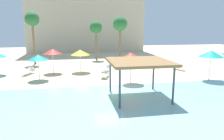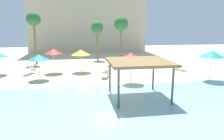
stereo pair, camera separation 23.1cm
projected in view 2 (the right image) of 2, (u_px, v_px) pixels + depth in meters
The scene contains 16 objects.
ground_plane at pixel (109, 91), 16.84m from camera, with size 80.00×80.00×0.00m, color beige.
lagoon_water at pixel (123, 118), 11.76m from camera, with size 44.00×13.50×0.04m, color #8CC6CC.
shade_pavilion at pixel (139, 63), 14.63m from camera, with size 4.27×4.27×2.76m.
beach_umbrella_teal_1 at pixel (212, 54), 19.59m from camera, with size 2.29×2.29×2.91m.
beach_umbrella_red_4 at pixel (131, 56), 18.67m from camera, with size 1.93×1.93×2.82m.
beach_umbrella_red_5 at pixel (53, 51), 23.01m from camera, with size 2.02×2.02×2.73m.
beach_umbrella_teal_6 at pixel (39, 57), 20.01m from camera, with size 1.93×1.93×2.48m.
beach_umbrella_yellow_7 at pixel (81, 52), 23.47m from camera, with size 2.14×2.14×2.56m.
lounge_chair_0 at pixel (106, 74), 21.33m from camera, with size 1.12×1.99×0.74m.
lounge_chair_1 at pixel (30, 71), 22.79m from camera, with size 1.24×1.99×0.74m.
lounge_chair_3 at pixel (107, 68), 24.30m from camera, with size 1.48×1.94×0.74m.
lounge_chair_4 at pixel (179, 67), 24.99m from camera, with size 1.28×1.98×0.74m.
palm_tree_0 at pixel (33, 20), 28.16m from camera, with size 1.90×1.90×7.10m.
palm_tree_1 at pixel (97, 28), 32.01m from camera, with size 1.90×1.90×5.98m.
palm_tree_2 at pixel (121, 25), 27.38m from camera, with size 1.90×1.90×6.43m.
hotel_block_0 at pixel (87, 1), 44.53m from camera, with size 23.60×9.14×20.96m, color beige.
Camera 2 is at (-2.39, -15.97, 5.07)m, focal length 33.38 mm.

